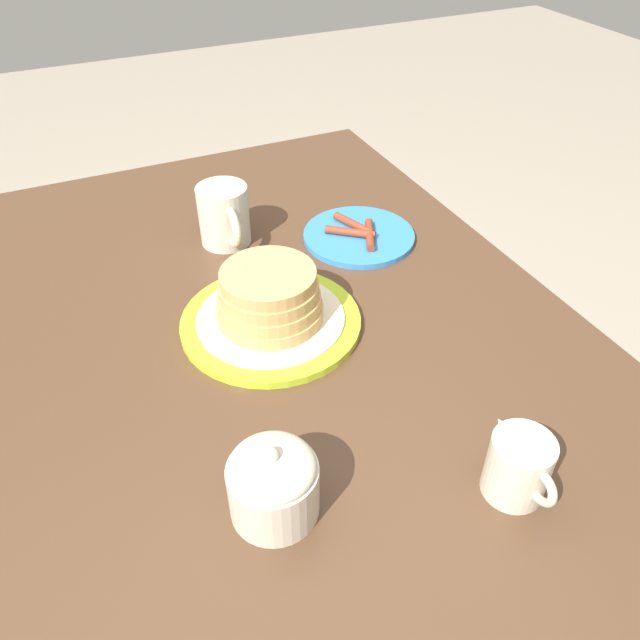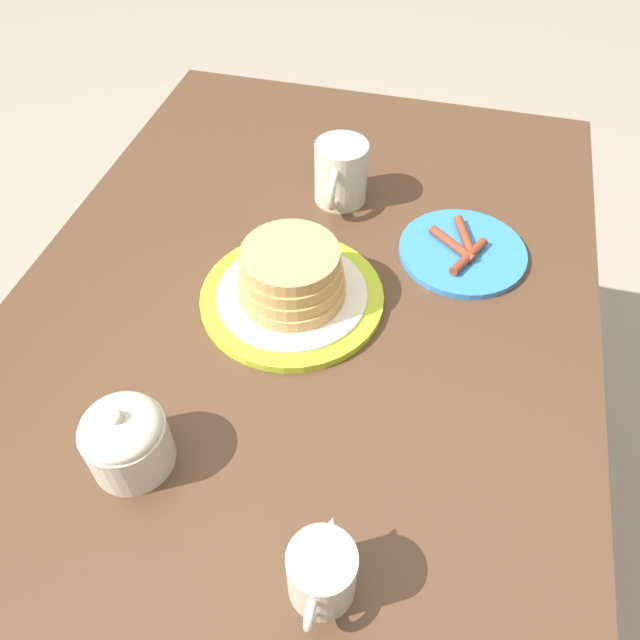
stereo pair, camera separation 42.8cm
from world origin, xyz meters
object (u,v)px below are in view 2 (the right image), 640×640
Objects in this scene: pancake_plate at (291,284)px; sugar_bowl at (126,439)px; side_plate_bacon at (462,251)px; creamer_pitcher at (322,572)px; coffee_mug at (342,173)px.

pancake_plate is 0.31m from sugar_bowl.
side_plate_bacon is 1.87× the size of creamer_pitcher.
coffee_mug is at bearing -168.66° from creamer_pitcher.
pancake_plate is 1.35× the size of side_plate_bacon.
sugar_bowl is (-0.08, -0.25, 0.00)m from creamer_pitcher.
coffee_mug reaches higher than side_plate_bacon.
creamer_pitcher is at bearing 11.34° from coffee_mug.
side_plate_bacon is at bearing 67.84° from coffee_mug.
creamer_pitcher is (0.61, 0.12, -0.01)m from coffee_mug.
creamer_pitcher is 0.26m from sugar_bowl.
sugar_bowl reaches higher than pancake_plate.
sugar_bowl is (0.29, -0.11, 0.01)m from pancake_plate.
sugar_bowl is (0.44, -0.33, 0.04)m from side_plate_bacon.
creamer_pitcher is (0.37, 0.14, 0.01)m from pancake_plate.
pancake_plate is at bearing -3.56° from coffee_mug.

